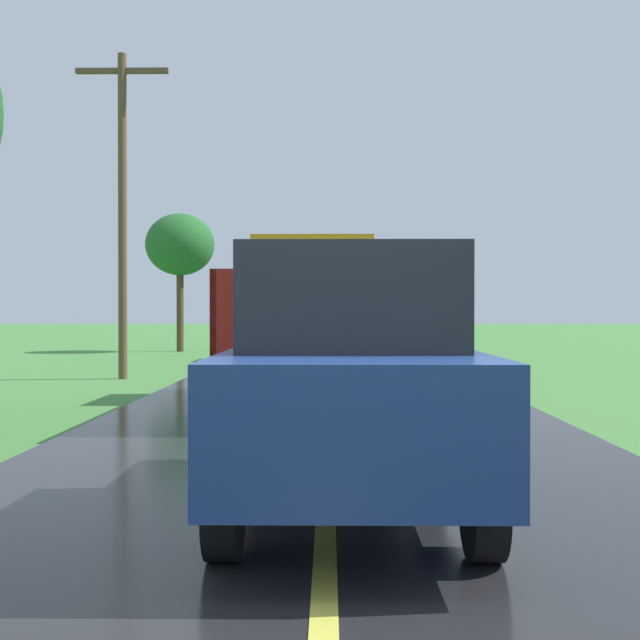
{
  "coord_description": "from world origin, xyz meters",
  "views": [
    {
      "loc": [
        0.03,
        -4.42,
        1.56
      ],
      "look_at": [
        -0.16,
        11.3,
        1.4
      ],
      "focal_mm": 44.87,
      "sensor_mm": 36.0,
      "label": 1
    }
  ],
  "objects_px": {
    "roadside_tree_mid_right": "(180,245)",
    "utility_pole_roadside": "(122,203)",
    "banana_truck_near": "(313,317)",
    "following_car": "(349,377)",
    "banana_truck_far": "(315,315)"
  },
  "relations": [
    {
      "from": "roadside_tree_mid_right",
      "to": "utility_pole_roadside",
      "type": "bearing_deg",
      "value": -85.27
    },
    {
      "from": "banana_truck_near",
      "to": "utility_pole_roadside",
      "type": "height_order",
      "value": "utility_pole_roadside"
    },
    {
      "from": "following_car",
      "to": "banana_truck_far",
      "type": "bearing_deg",
      "value": 91.81
    },
    {
      "from": "banana_truck_far",
      "to": "roadside_tree_mid_right",
      "type": "relative_size",
      "value": 1.07
    },
    {
      "from": "banana_truck_far",
      "to": "following_car",
      "type": "xyz_separation_m",
      "value": [
        0.6,
        -18.87,
        -0.4
      ]
    },
    {
      "from": "banana_truck_far",
      "to": "following_car",
      "type": "bearing_deg",
      "value": -88.19
    },
    {
      "from": "utility_pole_roadside",
      "to": "following_car",
      "type": "xyz_separation_m",
      "value": [
        4.95,
        -12.56,
        -3.02
      ]
    },
    {
      "from": "utility_pole_roadside",
      "to": "following_car",
      "type": "distance_m",
      "value": 13.84
    },
    {
      "from": "utility_pole_roadside",
      "to": "roadside_tree_mid_right",
      "type": "relative_size",
      "value": 1.39
    },
    {
      "from": "following_car",
      "to": "roadside_tree_mid_right",
      "type": "bearing_deg",
      "value": 103.33
    },
    {
      "from": "banana_truck_near",
      "to": "following_car",
      "type": "distance_m",
      "value": 7.48
    },
    {
      "from": "banana_truck_near",
      "to": "following_car",
      "type": "bearing_deg",
      "value": -86.77
    },
    {
      "from": "roadside_tree_mid_right",
      "to": "following_car",
      "type": "relative_size",
      "value": 1.32
    },
    {
      "from": "banana_truck_near",
      "to": "following_car",
      "type": "height_order",
      "value": "banana_truck_near"
    },
    {
      "from": "banana_truck_near",
      "to": "banana_truck_far",
      "type": "distance_m",
      "value": 11.41
    }
  ]
}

